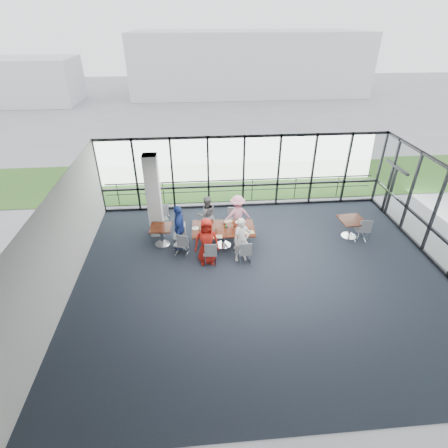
{
  "coord_description": "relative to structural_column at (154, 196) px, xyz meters",
  "views": [
    {
      "loc": [
        -2.02,
        -8.7,
        7.31
      ],
      "look_at": [
        -1.13,
        1.65,
        1.1
      ],
      "focal_mm": 28.0,
      "sensor_mm": 36.0,
      "label": 1
    }
  ],
  "objects": [
    {
      "name": "menu_b",
      "position": [
        3.37,
        -1.41,
        -0.85
      ],
      "size": [
        0.34,
        0.25,
        0.0
      ],
      "primitive_type": "cube",
      "rotation": [
        0.0,
        0.0,
        0.08
      ],
      "color": "beige",
      "rests_on": "main_table"
    },
    {
      "name": "side_table_left",
      "position": [
        0.23,
        -0.78,
        -0.98
      ],
      "size": [
        0.82,
        0.82,
        0.75
      ],
      "rotation": [
        0.0,
        0.0,
        -0.07
      ],
      "color": "#320707",
      "rests_on": "ground"
    },
    {
      "name": "floor",
      "position": [
        3.6,
        -3.0,
        -1.61
      ],
      "size": [
        12.0,
        10.0,
        0.02
      ],
      "primitive_type": "cube",
      "color": "#1E2330",
      "rests_on": "ground"
    },
    {
      "name": "chair_spare_lb",
      "position": [
        0.16,
        0.32,
        -1.13
      ],
      "size": [
        0.58,
        0.58,
        0.93
      ],
      "primitive_type": null,
      "rotation": [
        0.0,
        0.0,
        3.45
      ],
      "color": "gray",
      "rests_on": "ground"
    },
    {
      "name": "side_table_right",
      "position": [
        7.34,
        -0.86,
        -0.96
      ],
      "size": [
        0.97,
        0.97,
        0.75
      ],
      "rotation": [
        0.0,
        0.0,
        0.08
      ],
      "color": "#320707",
      "rests_on": "ground"
    },
    {
      "name": "grass_strip",
      "position": [
        3.6,
        5.0,
        -1.59
      ],
      "size": [
        80.0,
        5.0,
        0.01
      ],
      "primitive_type": "cube",
      "color": "#2A5C21",
      "rests_on": "ground"
    },
    {
      "name": "apron",
      "position": [
        3.6,
        7.0,
        -1.62
      ],
      "size": [
        80.0,
        70.0,
        0.02
      ],
      "primitive_type": "cube",
      "color": "gray",
      "rests_on": "ground"
    },
    {
      "name": "diner_end",
      "position": [
        0.91,
        -1.03,
        -0.74
      ],
      "size": [
        0.64,
        1.05,
        1.72
      ],
      "primitive_type": "imported",
      "rotation": [
        0.0,
        0.0,
        -1.66
      ],
      "color": "#25409A",
      "rests_on": "ground"
    },
    {
      "name": "menu_a",
      "position": [
        2.23,
        -1.6,
        -0.85
      ],
      "size": [
        0.33,
        0.23,
        0.0
      ],
      "primitive_type": "cube",
      "rotation": [
        0.0,
        0.0,
        0.01
      ],
      "color": "beige",
      "rests_on": "main_table"
    },
    {
      "name": "chair_main_end",
      "position": [
        0.9,
        -1.01,
        -1.14
      ],
      "size": [
        0.46,
        0.46,
        0.92
      ],
      "primitive_type": null,
      "rotation": [
        0.0,
        0.0,
        -1.58
      ],
      "color": "gray",
      "rests_on": "ground"
    },
    {
      "name": "diner_near_left",
      "position": [
        1.84,
        -2.01,
        -0.76
      ],
      "size": [
        0.84,
        0.55,
        1.69
      ],
      "primitive_type": "imported",
      "rotation": [
        0.0,
        0.0,
        0.02
      ],
      "color": "#AB1A11",
      "rests_on": "ground"
    },
    {
      "name": "chair_main_fr",
      "position": [
        3.0,
        0.11,
        -1.19
      ],
      "size": [
        0.5,
        0.5,
        0.83
      ],
      "primitive_type": null,
      "rotation": [
        0.0,
        0.0,
        2.88
      ],
      "color": "gray",
      "rests_on": "ground"
    },
    {
      "name": "tumbler_b",
      "position": [
        2.85,
        -1.23,
        -0.78
      ],
      "size": [
        0.07,
        0.07,
        0.14
      ],
      "primitive_type": "cylinder",
      "color": "white",
      "rests_on": "main_table"
    },
    {
      "name": "diner_far_right",
      "position": [
        3.09,
        -0.21,
        -0.81
      ],
      "size": [
        1.11,
        0.71,
        1.59
      ],
      "primitive_type": "imported",
      "rotation": [
        0.0,
        0.0,
        3.33
      ],
      "color": "pink",
      "rests_on": "ground"
    },
    {
      "name": "condiment_caddy",
      "position": [
        2.59,
        -1.02,
        -0.83
      ],
      "size": [
        0.1,
        0.07,
        0.04
      ],
      "primitive_type": "cube",
      "color": "black",
      "rests_on": "main_table"
    },
    {
      "name": "plate_nr",
      "position": [
        3.13,
        -1.42,
        -0.84
      ],
      "size": [
        0.26,
        0.26,
        0.01
      ],
      "primitive_type": "cylinder",
      "color": "white",
      "rests_on": "main_table"
    },
    {
      "name": "chair_main_nr",
      "position": [
        3.12,
        -2.13,
        -1.17
      ],
      "size": [
        0.43,
        0.43,
        0.86
      ],
      "primitive_type": null,
      "rotation": [
        0.0,
        0.0,
        0.02
      ],
      "color": "gray",
      "rests_on": "ground"
    },
    {
      "name": "tumbler_a",
      "position": [
        2.18,
        -1.34,
        -0.78
      ],
      "size": [
        0.07,
        0.07,
        0.15
      ],
      "primitive_type": "cylinder",
      "color": "white",
      "rests_on": "main_table"
    },
    {
      "name": "menu_c",
      "position": [
        2.7,
        -0.58,
        -0.85
      ],
      "size": [
        0.34,
        0.27,
        0.0
      ],
      "primitive_type": "cube",
      "rotation": [
        0.0,
        0.0,
        0.23
      ],
      "color": "beige",
      "rests_on": "main_table"
    },
    {
      "name": "diner_far_left",
      "position": [
        1.92,
        -0.07,
        -0.83
      ],
      "size": [
        0.83,
        0.61,
        1.54
      ],
      "primitive_type": "imported",
      "rotation": [
        0.0,
        0.0,
        3.36
      ],
      "color": "slate",
      "rests_on": "ground"
    },
    {
      "name": "plate_fl",
      "position": [
        1.88,
        -0.62,
        -0.84
      ],
      "size": [
        0.27,
        0.27,
        0.01
      ],
      "primitive_type": "cylinder",
      "color": "white",
      "rests_on": "main_table"
    },
    {
      "name": "wall_front",
      "position": [
        3.6,
        -8.0,
        0.0
      ],
      "size": [
        12.0,
        0.1,
        3.2
      ],
      "primitive_type": "cube",
      "color": "silver",
      "rests_on": "ground"
    },
    {
      "name": "chair_spare_r",
      "position": [
        7.65,
        -1.11,
        -1.14
      ],
      "size": [
        0.52,
        0.52,
        0.91
      ],
      "primitive_type": null,
      "rotation": [
        0.0,
        0.0,
        -0.19
      ],
      "color": "gray",
      "rests_on": "ground"
    },
    {
      "name": "hangar_aux",
      "position": [
        -14.4,
        25.0,
        0.4
      ],
      "size": [
        10.0,
        6.0,
        4.0
      ],
      "primitive_type": "cube",
      "color": "silver",
      "rests_on": "ground"
    },
    {
      "name": "tumbler_d",
      "position": [
        1.63,
        -1.19,
        -0.78
      ],
      "size": [
        0.07,
        0.07,
        0.14
      ],
      "primitive_type": "cylinder",
      "color": "white",
      "rests_on": "main_table"
    },
    {
      "name": "plate_fr",
      "position": [
        3.08,
        -0.69,
        -0.84
      ],
      "size": [
        0.28,
        0.28,
        0.01
      ],
      "primitive_type": "cylinder",
      "color": "white",
      "rests_on": "main_table"
    },
    {
      "name": "exit_door",
      "position": [
        9.6,
        0.75,
        -0.55
      ],
      "size": [
        0.12,
        1.6,
        2.1
      ],
      "primitive_type": "cube",
      "color": "black",
      "rests_on": "ground"
    },
    {
      "name": "curtain_wall_back",
      "position": [
        3.6,
        2.0,
        0.0
      ],
      "size": [
        12.0,
        0.1,
        3.2
      ],
      "primitive_type": "cube",
      "color": "white",
      "rests_on": "ground"
    },
    {
      "name": "diner_near_right",
      "position": [
        3.02,
        -1.97,
        -0.8
      ],
      "size": [
        0.66,
        0.53,
        1.61
      ],
      "primitive_type": "imported",
      "rotation": [
        0.0,
        0.0,
        0.18
      ],
      "color": "white",
      "rests_on": "ground"
    },
    {
      "name": "tumbler_c",
      "position": [
        2.5,
        -0.79,
        -0.78
      ],
      "size": [
        0.07,
        0.07,
        0.14
      ],
      "primitive_type": "cylinder",
      "color": "white",
      "rests_on": "main_table"
    },
    {
      "name": "hangar_main",
      "position": [
        7.6,
        29.0,
        1.4
      ],
      "size": [
        24.0,
        10.0,
        6.0
      ],
      "primitive_type": "cube",
      "color": "silver",
      "rests_on": "ground"
    },
    {
      "name": "ceiling",
      "position": [
        3.6,
        -3.0,
        1.6
      ],
      "size": [
        12.0,
        10.0,
        0.04
      ],
      "primitive_type": "cube",
      "color": "silver",
      "rests_on": "ground"
    },
    {
      "name": "plate_end",
      "position": [
        1.47,
        -0.99,
        -0.84
      ],
      "size": [
        0.24,
        0.24,
        0.01
      ],
      "primitive_type": "cylinder",
      "color": "white",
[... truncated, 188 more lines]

